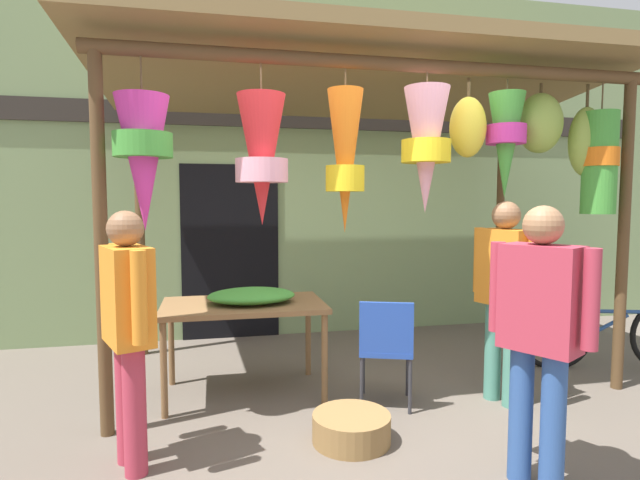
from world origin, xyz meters
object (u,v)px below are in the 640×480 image
folding_chair (386,343)px  wicker_basket_by_table (351,428)px  display_table (244,312)px  customer_foreground (540,324)px  flower_heap_on_table (253,296)px  parked_bicycle (611,333)px  vendor_in_orange (128,320)px  shopper_by_bananas (504,286)px

folding_chair → wicker_basket_by_table: 0.75m
display_table → customer_foreground: bearing=-48.2°
display_table → flower_heap_on_table: bearing=-18.4°
parked_bicycle → vendor_in_orange: bearing=-167.5°
wicker_basket_by_table → flower_heap_on_table: bearing=120.4°
display_table → shopper_by_bananas: size_ratio=0.82×
display_table → parked_bicycle: size_ratio=0.77×
shopper_by_bananas → customer_foreground: bearing=-113.3°
vendor_in_orange → shopper_by_bananas: bearing=8.9°
display_table → folding_chair: size_ratio=1.55×
wicker_basket_by_table → vendor_in_orange: vendor_in_orange is taller
display_table → parked_bicycle: (3.43, -0.10, -0.34)m
wicker_basket_by_table → parked_bicycle: bearing=17.6°
wicker_basket_by_table → vendor_in_orange: bearing=-178.5°
wicker_basket_by_table → parked_bicycle: size_ratio=0.31×
parked_bicycle → vendor_in_orange: 4.29m
display_table → folding_chair: (1.05, -0.50, -0.18)m
vendor_in_orange → display_table: bearing=54.5°
folding_chair → shopper_by_bananas: size_ratio=0.53×
folding_chair → vendor_in_orange: vendor_in_orange is taller
display_table → wicker_basket_by_table: bearing=-56.9°
parked_bicycle → folding_chair: bearing=-170.5°
display_table → customer_foreground: (1.51, -1.69, 0.24)m
display_table → customer_foreground: size_ratio=0.83×
folding_chair → customer_foreground: 1.34m
flower_heap_on_table → vendor_in_orange: 1.28m
flower_heap_on_table → customer_foreground: size_ratio=0.45×
folding_chair → vendor_in_orange: (-1.77, -0.52, 0.40)m
folding_chair → customer_foreground: customer_foreground is taller
parked_bicycle → customer_foreground: (-1.92, -1.59, 0.57)m
display_table → vendor_in_orange: (-0.73, -1.02, 0.21)m
parked_bicycle → wicker_basket_by_table: bearing=-162.4°
flower_heap_on_table → folding_chair: (0.97, -0.47, -0.32)m
wicker_basket_by_table → customer_foreground: 1.39m
wicker_basket_by_table → customer_foreground: customer_foreground is taller
display_table → wicker_basket_by_table: display_table is taller
display_table → shopper_by_bananas: (1.97, -0.60, 0.25)m
folding_chair → shopper_by_bananas: shopper_by_bananas is taller
flower_heap_on_table → parked_bicycle: size_ratio=0.42×
shopper_by_bananas → parked_bicycle: bearing=19.0°
wicker_basket_by_table → shopper_by_bananas: 1.62m
parked_bicycle → shopper_by_bananas: size_ratio=1.07×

